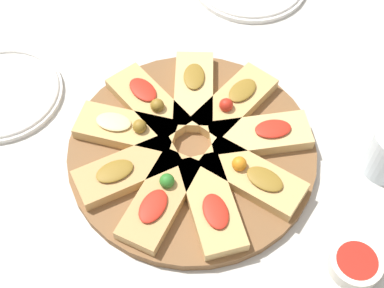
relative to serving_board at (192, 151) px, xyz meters
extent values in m
plane|color=beige|center=(0.00, 0.00, -0.01)|extent=(3.00, 3.00, 0.00)
cylinder|color=brown|center=(0.00, 0.00, 0.00)|extent=(0.43, 0.43, 0.02)
cube|color=tan|center=(0.00, 0.12, 0.02)|extent=(0.08, 0.18, 0.02)
ellipsoid|color=red|center=(0.01, 0.14, 0.04)|extent=(0.04, 0.06, 0.01)
sphere|color=olive|center=(0.00, 0.09, 0.04)|extent=(0.02, 0.02, 0.02)
cube|color=tan|center=(-0.07, 0.10, 0.02)|extent=(0.16, 0.19, 0.02)
ellipsoid|color=beige|center=(-0.08, 0.12, 0.04)|extent=(0.07, 0.07, 0.01)
sphere|color=olive|center=(-0.05, 0.08, 0.04)|extent=(0.02, 0.02, 0.02)
cube|color=tan|center=(-0.12, 0.03, 0.02)|extent=(0.19, 0.11, 0.02)
ellipsoid|color=olive|center=(-0.14, 0.04, 0.04)|extent=(0.07, 0.05, 0.01)
cube|color=tan|center=(-0.11, -0.05, 0.02)|extent=(0.19, 0.13, 0.02)
ellipsoid|color=red|center=(-0.13, -0.06, 0.04)|extent=(0.07, 0.06, 0.01)
sphere|color=#2D7A28|center=(-0.09, -0.04, 0.04)|extent=(0.02, 0.02, 0.02)
cube|color=tan|center=(-0.05, -0.11, 0.02)|extent=(0.14, 0.19, 0.02)
ellipsoid|color=red|center=(-0.06, -0.13, 0.04)|extent=(0.06, 0.07, 0.01)
cube|color=tan|center=(0.03, -0.12, 0.02)|extent=(0.11, 0.19, 0.02)
ellipsoid|color=olive|center=(0.04, -0.14, 0.04)|extent=(0.05, 0.07, 0.01)
sphere|color=orange|center=(0.02, -0.09, 0.04)|extent=(0.02, 0.02, 0.02)
cube|color=#DBB775|center=(0.10, -0.06, 0.02)|extent=(0.19, 0.15, 0.02)
ellipsoid|color=red|center=(0.12, -0.08, 0.04)|extent=(0.07, 0.07, 0.01)
cube|color=tan|center=(0.12, 0.02, 0.02)|extent=(0.18, 0.10, 0.02)
ellipsoid|color=olive|center=(0.14, 0.02, 0.04)|extent=(0.07, 0.05, 0.01)
sphere|color=red|center=(0.09, 0.01, 0.04)|extent=(0.02, 0.02, 0.02)
cube|color=#DBB775|center=(0.08, 0.09, 0.02)|extent=(0.17, 0.18, 0.02)
ellipsoid|color=olive|center=(0.10, 0.10, 0.04)|extent=(0.07, 0.07, 0.01)
cylinder|color=white|center=(-0.18, 0.34, 0.00)|extent=(0.23, 0.23, 0.01)
torus|color=white|center=(-0.18, 0.34, 0.00)|extent=(0.22, 0.22, 0.01)
cylinder|color=silver|center=(0.05, -0.32, 0.00)|extent=(0.08, 0.08, 0.03)
cylinder|color=#B22319|center=(0.05, -0.32, 0.01)|extent=(0.06, 0.06, 0.00)
camera|label=1|loc=(-0.34, -0.39, 0.78)|focal=50.00mm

